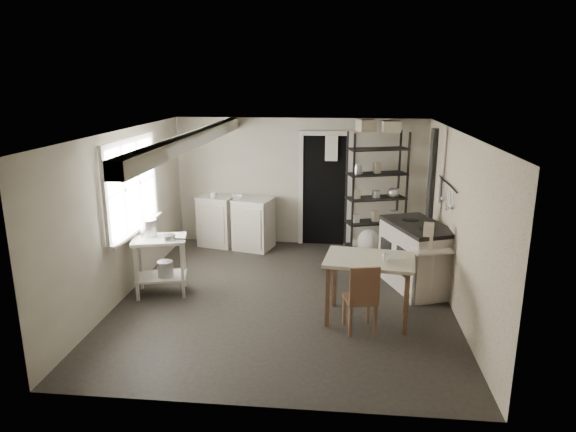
# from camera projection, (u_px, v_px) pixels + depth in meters

# --- Properties ---
(floor) EXTENTS (5.00, 5.00, 0.00)m
(floor) POSITION_uv_depth(u_px,v_px,m) (286.00, 297.00, 7.19)
(floor) COLOR black
(floor) RESTS_ON ground
(ceiling) EXTENTS (5.00, 5.00, 0.00)m
(ceiling) POSITION_uv_depth(u_px,v_px,m) (286.00, 132.00, 6.59)
(ceiling) COLOR beige
(ceiling) RESTS_ON wall_back
(wall_back) EXTENTS (4.50, 0.02, 2.30)m
(wall_back) POSITION_uv_depth(u_px,v_px,m) (300.00, 182.00, 9.29)
(wall_back) COLOR #B3AC99
(wall_back) RESTS_ON ground
(wall_front) EXTENTS (4.50, 0.02, 2.30)m
(wall_front) POSITION_uv_depth(u_px,v_px,m) (255.00, 293.00, 4.49)
(wall_front) COLOR #B3AC99
(wall_front) RESTS_ON ground
(wall_left) EXTENTS (0.02, 5.00, 2.30)m
(wall_left) POSITION_uv_depth(u_px,v_px,m) (125.00, 214.00, 7.11)
(wall_left) COLOR #B3AC99
(wall_left) RESTS_ON ground
(wall_right) EXTENTS (0.02, 5.00, 2.30)m
(wall_right) POSITION_uv_depth(u_px,v_px,m) (457.00, 223.00, 6.67)
(wall_right) COLOR #B3AC99
(wall_right) RESTS_ON ground
(window) EXTENTS (0.12, 1.76, 1.28)m
(window) POSITION_uv_depth(u_px,v_px,m) (131.00, 186.00, 7.21)
(window) COLOR beige
(window) RESTS_ON wall_left
(doorway) EXTENTS (0.96, 0.10, 2.08)m
(doorway) POSITION_uv_depth(u_px,v_px,m) (325.00, 191.00, 9.26)
(doorway) COLOR beige
(doorway) RESTS_ON ground
(ceiling_beam) EXTENTS (0.18, 5.00, 0.18)m
(ceiling_beam) POSITION_uv_depth(u_px,v_px,m) (195.00, 139.00, 6.74)
(ceiling_beam) COLOR beige
(ceiling_beam) RESTS_ON ceiling
(wallpaper_panel) EXTENTS (0.01, 5.00, 2.30)m
(wallpaper_panel) POSITION_uv_depth(u_px,v_px,m) (457.00, 223.00, 6.67)
(wallpaper_panel) COLOR beige
(wallpaper_panel) RESTS_ON wall_right
(utensil_rail) EXTENTS (0.06, 1.20, 0.44)m
(utensil_rail) POSITION_uv_depth(u_px,v_px,m) (446.00, 183.00, 7.15)
(utensil_rail) COLOR silver
(utensil_rail) RESTS_ON wall_right
(prep_table) EXTENTS (0.83, 0.67, 0.83)m
(prep_table) POSITION_uv_depth(u_px,v_px,m) (161.00, 267.00, 7.22)
(prep_table) COLOR beige
(prep_table) RESTS_ON ground
(stockpot) EXTENTS (0.28, 0.28, 0.25)m
(stockpot) POSITION_uv_depth(u_px,v_px,m) (148.00, 228.00, 7.17)
(stockpot) COLOR silver
(stockpot) RESTS_ON prep_table
(saucepan) EXTENTS (0.20, 0.20, 0.10)m
(saucepan) POSITION_uv_depth(u_px,v_px,m) (168.00, 239.00, 7.01)
(saucepan) COLOR silver
(saucepan) RESTS_ON prep_table
(bucket) EXTENTS (0.25, 0.25, 0.23)m
(bucket) POSITION_uv_depth(u_px,v_px,m) (165.00, 269.00, 7.17)
(bucket) COLOR silver
(bucket) RESTS_ON prep_table
(base_cabinets) EXTENTS (1.50, 0.92, 0.92)m
(base_cabinets) POSITION_uv_depth(u_px,v_px,m) (236.00, 222.00, 9.28)
(base_cabinets) COLOR beige
(base_cabinets) RESTS_ON ground
(mixing_bowl) EXTENTS (0.35, 0.35, 0.07)m
(mixing_bowl) POSITION_uv_depth(u_px,v_px,m) (237.00, 196.00, 9.05)
(mixing_bowl) COLOR silver
(mixing_bowl) RESTS_ON base_cabinets
(counter_cup) EXTENTS (0.13, 0.13, 0.10)m
(counter_cup) POSITION_uv_depth(u_px,v_px,m) (213.00, 195.00, 9.07)
(counter_cup) COLOR silver
(counter_cup) RESTS_ON base_cabinets
(shelf_rack) EXTENTS (1.07, 0.68, 2.11)m
(shelf_rack) POSITION_uv_depth(u_px,v_px,m) (376.00, 200.00, 8.82)
(shelf_rack) COLOR black
(shelf_rack) RESTS_ON ground
(shelf_jar) EXTENTS (0.09, 0.09, 0.18)m
(shelf_jar) POSITION_uv_depth(u_px,v_px,m) (360.00, 176.00, 8.71)
(shelf_jar) COLOR silver
(shelf_jar) RESTS_ON shelf_rack
(storage_box_a) EXTENTS (0.36, 0.35, 0.20)m
(storage_box_a) POSITION_uv_depth(u_px,v_px,m) (366.00, 138.00, 8.58)
(storage_box_a) COLOR beige
(storage_box_a) RESTS_ON shelf_rack
(storage_box_b) EXTENTS (0.32, 0.30, 0.18)m
(storage_box_b) POSITION_uv_depth(u_px,v_px,m) (390.00, 140.00, 8.49)
(storage_box_b) COLOR beige
(storage_box_b) RESTS_ON shelf_rack
(stove) EXTENTS (1.07, 1.38, 0.96)m
(stove) POSITION_uv_depth(u_px,v_px,m) (417.00, 259.00, 7.44)
(stove) COLOR beige
(stove) RESTS_ON ground
(stovepipe) EXTENTS (0.12, 0.12, 1.35)m
(stovepipe) POSITION_uv_depth(u_px,v_px,m) (432.00, 175.00, 7.54)
(stovepipe) COLOR black
(stovepipe) RESTS_ON stove
(side_ledge) EXTENTS (0.56, 0.40, 0.78)m
(side_ledge) POSITION_uv_depth(u_px,v_px,m) (430.00, 274.00, 6.87)
(side_ledge) COLOR beige
(side_ledge) RESTS_ON ground
(oats_box) EXTENTS (0.17, 0.24, 0.32)m
(oats_box) POSITION_uv_depth(u_px,v_px,m) (429.00, 231.00, 6.78)
(oats_box) COLOR beige
(oats_box) RESTS_ON side_ledge
(work_table) EXTENTS (1.17, 0.89, 0.83)m
(work_table) POSITION_uv_depth(u_px,v_px,m) (368.00, 292.00, 6.43)
(work_table) COLOR beige
(work_table) RESTS_ON ground
(table_cup) EXTENTS (0.10, 0.10, 0.09)m
(table_cup) POSITION_uv_depth(u_px,v_px,m) (386.00, 263.00, 6.21)
(table_cup) COLOR silver
(table_cup) RESTS_ON work_table
(chair) EXTENTS (0.44, 0.45, 0.87)m
(chair) POSITION_uv_depth(u_px,v_px,m) (360.00, 293.00, 6.14)
(chair) COLOR #533423
(chair) RESTS_ON ground
(flour_sack) EXTENTS (0.45, 0.40, 0.48)m
(flour_sack) POSITION_uv_depth(u_px,v_px,m) (369.00, 243.00, 8.77)
(flour_sack) COLOR silver
(flour_sack) RESTS_ON ground
(floor_crock) EXTENTS (0.14, 0.14, 0.14)m
(floor_crock) POSITION_uv_depth(u_px,v_px,m) (408.00, 296.00, 7.04)
(floor_crock) COLOR silver
(floor_crock) RESTS_ON ground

